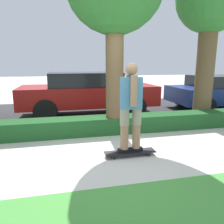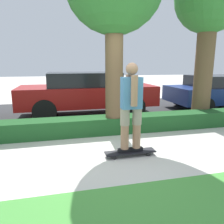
{
  "view_description": "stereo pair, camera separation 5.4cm",
  "coord_description": "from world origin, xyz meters",
  "px_view_note": "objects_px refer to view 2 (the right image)",
  "views": [
    {
      "loc": [
        -0.85,
        -3.84,
        1.78
      ],
      "look_at": [
        0.16,
        0.6,
        0.78
      ],
      "focal_mm": 35.0,
      "sensor_mm": 36.0,
      "label": 1
    },
    {
      "loc": [
        -0.9,
        -3.82,
        1.78
      ],
      "look_at": [
        0.16,
        0.6,
        0.78
      ],
      "focal_mm": 35.0,
      "sensor_mm": 36.0,
      "label": 2
    }
  ],
  "objects_px": {
    "skateboard": "(130,152)",
    "parked_car_rear": "(220,91)",
    "tree_far": "(209,5)",
    "parked_car_middle": "(87,92)",
    "skater_person": "(131,106)"
  },
  "relations": [
    {
      "from": "skateboard",
      "to": "parked_car_rear",
      "type": "distance_m",
      "value": 6.3
    },
    {
      "from": "tree_far",
      "to": "parked_car_middle",
      "type": "relative_size",
      "value": 0.99
    },
    {
      "from": "skateboard",
      "to": "tree_far",
      "type": "xyz_separation_m",
      "value": [
        2.98,
        2.06,
        3.34
      ]
    },
    {
      "from": "skater_person",
      "to": "parked_car_rear",
      "type": "xyz_separation_m",
      "value": [
        5.03,
        3.74,
        -0.3
      ]
    },
    {
      "from": "tree_far",
      "to": "parked_car_rear",
      "type": "relative_size",
      "value": 1.1
    },
    {
      "from": "parked_car_middle",
      "to": "parked_car_rear",
      "type": "relative_size",
      "value": 1.12
    },
    {
      "from": "skateboard",
      "to": "skater_person",
      "type": "xyz_separation_m",
      "value": [
        0.0,
        0.0,
        0.93
      ]
    },
    {
      "from": "tree_far",
      "to": "skater_person",
      "type": "bearing_deg",
      "value": -145.31
    },
    {
      "from": "skater_person",
      "to": "parked_car_rear",
      "type": "relative_size",
      "value": 0.41
    },
    {
      "from": "skater_person",
      "to": "parked_car_middle",
      "type": "xyz_separation_m",
      "value": [
        -0.37,
        3.82,
        -0.2
      ]
    },
    {
      "from": "parked_car_middle",
      "to": "parked_car_rear",
      "type": "xyz_separation_m",
      "value": [
        5.4,
        -0.08,
        -0.1
      ]
    },
    {
      "from": "skateboard",
      "to": "tree_far",
      "type": "relative_size",
      "value": 0.22
    },
    {
      "from": "skateboard",
      "to": "parked_car_middle",
      "type": "distance_m",
      "value": 3.91
    },
    {
      "from": "parked_car_rear",
      "to": "parked_car_middle",
      "type": "bearing_deg",
      "value": 178.86
    },
    {
      "from": "tree_far",
      "to": "parked_car_rear",
      "type": "bearing_deg",
      "value": 39.32
    }
  ]
}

